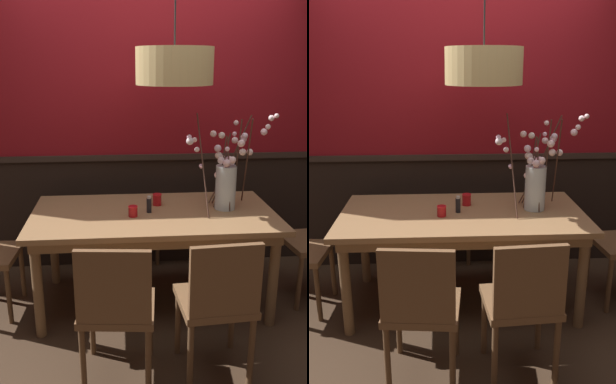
# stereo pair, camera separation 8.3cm
# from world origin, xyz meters

# --- Properties ---
(ground_plane) EXTENTS (24.00, 24.00, 0.00)m
(ground_plane) POSITION_xyz_m (0.00, 0.00, 0.00)
(ground_plane) COLOR #422D1E
(back_wall) EXTENTS (4.88, 0.14, 2.77)m
(back_wall) POSITION_xyz_m (0.00, 0.76, 1.38)
(back_wall) COLOR black
(back_wall) RESTS_ON ground
(dining_table) EXTENTS (1.79, 0.93, 0.75)m
(dining_table) POSITION_xyz_m (0.00, 0.00, 0.67)
(dining_table) COLOR #997047
(dining_table) RESTS_ON ground
(chair_near_side_right) EXTENTS (0.45, 0.43, 0.90)m
(chair_near_side_right) POSITION_xyz_m (0.30, -0.86, 0.51)
(chair_near_side_right) COLOR brown
(chair_near_side_right) RESTS_ON ground
(chair_far_side_right) EXTENTS (0.46, 0.44, 0.92)m
(chair_far_side_right) POSITION_xyz_m (0.28, 0.89, 0.52)
(chair_far_side_right) COLOR brown
(chair_far_side_right) RESTS_ON ground
(chair_near_side_left) EXTENTS (0.46, 0.44, 0.89)m
(chair_near_side_left) POSITION_xyz_m (-0.28, -0.85, 0.50)
(chair_near_side_left) COLOR brown
(chair_near_side_left) RESTS_ON ground
(chair_far_side_left) EXTENTS (0.44, 0.43, 0.88)m
(chair_far_side_left) POSITION_xyz_m (-0.29, 0.85, 0.49)
(chair_far_side_left) COLOR brown
(chair_far_side_left) RESTS_ON ground
(vase_with_blossoms) EXTENTS (0.67, 0.47, 0.71)m
(vase_with_blossoms) POSITION_xyz_m (0.55, 0.04, 0.98)
(vase_with_blossoms) COLOR silver
(vase_with_blossoms) RESTS_ON dining_table
(candle_holder_nearer_center) EXTENTS (0.07, 0.07, 0.09)m
(candle_holder_nearer_center) POSITION_xyz_m (0.04, 0.15, 0.79)
(candle_holder_nearer_center) COLOR red
(candle_holder_nearer_center) RESTS_ON dining_table
(candle_holder_nearer_edge) EXTENTS (0.07, 0.07, 0.08)m
(candle_holder_nearer_edge) POSITION_xyz_m (-0.15, -0.08, 0.79)
(candle_holder_nearer_edge) COLOR red
(candle_holder_nearer_edge) RESTS_ON dining_table
(condiment_bottle) EXTENTS (0.04, 0.04, 0.13)m
(condiment_bottle) POSITION_xyz_m (-0.03, -0.01, 0.81)
(condiment_bottle) COLOR black
(condiment_bottle) RESTS_ON dining_table
(pendant_lamp) EXTENTS (0.53, 0.53, 1.11)m
(pendant_lamp) POSITION_xyz_m (0.15, 0.06, 1.78)
(pendant_lamp) COLOR tan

